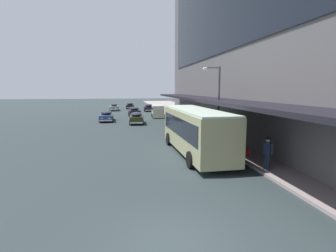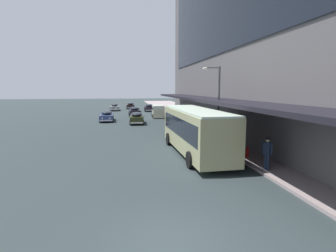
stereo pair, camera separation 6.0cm
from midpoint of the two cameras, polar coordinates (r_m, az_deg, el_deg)
ground at (r=8.59m, az=0.58°, el=-24.27°), size 240.00×240.00×0.00m
transit_bus_kerbside_front at (r=18.41m, az=6.00°, el=-0.57°), size 2.90×10.10×3.20m
sedan_oncoming_front at (r=62.12m, az=-8.13°, el=4.45°), size 2.00×5.04×1.47m
sedan_lead_near at (r=34.96m, az=-6.79°, el=1.75°), size 1.98×4.42×1.55m
sedan_second_mid at (r=38.62m, az=-13.18°, el=2.14°), size 2.07×5.01×1.47m
sedan_trailing_near at (r=44.84m, az=-7.21°, el=3.16°), size 2.05×4.35×1.60m
sedan_trailing_mid at (r=54.66m, az=-4.07°, el=4.04°), size 2.06×4.92×1.51m
sedan_lead_mid at (r=57.20m, az=-11.53°, el=4.07°), size 1.91×4.78×1.50m
vw_van at (r=42.55m, az=-2.17°, el=3.37°), size 2.06×4.63×1.96m
pedestrian_at_kerb at (r=15.44m, az=20.88°, el=-5.24°), size 0.39×0.57×1.86m
street_lamp at (r=21.72m, az=10.62°, el=5.89°), size 1.50×0.28×6.22m
fire_hydrant at (r=18.01m, az=16.97°, el=-5.44°), size 0.20×0.40×0.70m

